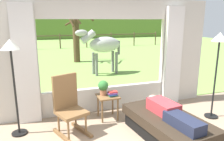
% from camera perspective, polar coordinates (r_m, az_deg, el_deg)
% --- Properties ---
extents(back_wall_with_window, '(5.20, 0.12, 2.55)m').
position_cam_1_polar(back_wall_with_window, '(4.86, -1.73, 3.47)').
color(back_wall_with_window, beige).
rests_on(back_wall_with_window, ground_plane).
extents(curtain_panel_left, '(0.44, 0.10, 2.40)m').
position_cam_1_polar(curtain_panel_left, '(4.54, -22.05, 1.17)').
color(curtain_panel_left, silver).
rests_on(curtain_panel_left, ground_plane).
extents(curtain_panel_right, '(0.44, 0.10, 2.40)m').
position_cam_1_polar(curtain_panel_right, '(5.47, 15.95, 3.55)').
color(curtain_panel_right, silver).
rests_on(curtain_panel_right, ground_plane).
extents(outdoor_pasture_lawn, '(36.00, 21.68, 0.02)m').
position_cam_1_polar(outdoor_pasture_lawn, '(15.68, -13.35, 5.36)').
color(outdoor_pasture_lawn, '#759E47').
rests_on(outdoor_pasture_lawn, ground_plane).
extents(distant_hill_ridge, '(36.00, 2.00, 2.40)m').
position_cam_1_polar(distant_hill_ridge, '(25.38, -15.66, 10.83)').
color(distant_hill_ridge, '#5B7A33').
rests_on(distant_hill_ridge, ground_plane).
extents(recliner_sofa, '(1.12, 1.81, 0.42)m').
position_cam_1_polar(recliner_sofa, '(4.09, 14.42, -14.21)').
color(recliner_sofa, black).
rests_on(recliner_sofa, ground_plane).
extents(reclining_person, '(0.42, 1.44, 0.22)m').
position_cam_1_polar(reclining_person, '(3.92, 15.08, -10.56)').
color(reclining_person, '#B23338').
rests_on(reclining_person, recliner_sofa).
extents(rocking_chair, '(0.68, 0.80, 1.12)m').
position_cam_1_polar(rocking_chair, '(4.05, -11.53, -9.19)').
color(rocking_chair, brown).
rests_on(rocking_chair, ground_plane).
extents(side_table, '(0.44, 0.44, 0.52)m').
position_cam_1_polar(side_table, '(4.59, -1.16, -7.81)').
color(side_table, brown).
rests_on(side_table, ground_plane).
extents(potted_plant, '(0.22, 0.22, 0.32)m').
position_cam_1_polar(potted_plant, '(4.53, -2.37, -4.39)').
color(potted_plant, '#9E6042').
rests_on(potted_plant, side_table).
extents(book_stack, '(0.22, 0.15, 0.10)m').
position_cam_1_polar(book_stack, '(4.51, 0.17, -6.25)').
color(book_stack, '#337247').
rests_on(book_stack, side_table).
extents(floor_lamp_left, '(0.32, 0.32, 1.77)m').
position_cam_1_polar(floor_lamp_left, '(4.07, -25.28, 2.83)').
color(floor_lamp_left, black).
rests_on(floor_lamp_left, ground_plane).
extents(floor_lamp_right, '(0.32, 0.32, 1.84)m').
position_cam_1_polar(floor_lamp_right, '(4.90, 26.60, 4.96)').
color(floor_lamp_right, black).
rests_on(floor_lamp_right, ground_plane).
extents(horse, '(1.81, 0.72, 1.73)m').
position_cam_1_polar(horse, '(8.19, -2.46, 6.82)').
color(horse, '#B2B2AD').
rests_on(horse, outdoor_pasture_lawn).
extents(pasture_tree, '(1.57, 1.68, 3.00)m').
position_cam_1_polar(pasture_tree, '(10.76, -9.56, 9.37)').
color(pasture_tree, '#4C3823').
rests_on(pasture_tree, outdoor_pasture_lawn).
extents(pasture_fence_line, '(16.10, 0.10, 1.10)m').
position_cam_1_polar(pasture_fence_line, '(16.40, -13.76, 8.26)').
color(pasture_fence_line, brown).
rests_on(pasture_fence_line, outdoor_pasture_lawn).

